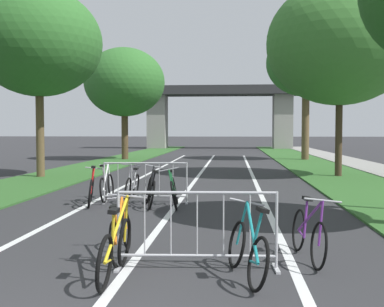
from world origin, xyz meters
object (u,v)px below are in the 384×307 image
(crowd_barrier_nearest, at_px, (197,231))
(bicycle_white_3, at_px, (107,186))
(tree_left_cypress_far, at_px, (124,82))
(tree_right_pine_far, at_px, (340,43))
(bicycle_yellow_5, at_px, (116,248))
(tree_left_pine_near, at_px, (39,43))
(bicycle_purple_6, at_px, (308,234))
(bicycle_teal_4, at_px, (247,250))
(bicycle_red_7, at_px, (91,190))
(bicycle_silver_2, at_px, (132,186))
(crowd_barrier_second, at_px, (145,183))
(tree_right_maple_mid, at_px, (306,63))
(bicycle_green_0, at_px, (174,191))
(bicycle_orange_1, at_px, (121,233))
(bicycle_black_8, at_px, (150,191))

(crowd_barrier_nearest, height_order, bicycle_white_3, crowd_barrier_nearest)
(tree_left_cypress_far, distance_m, tree_right_pine_far, 15.21)
(tree_right_pine_far, bearing_deg, bicycle_yellow_5, -112.53)
(tree_left_pine_near, xyz_separation_m, bicycle_purple_6, (8.64, -11.35, -4.90))
(tree_left_cypress_far, bearing_deg, bicycle_teal_4, -73.70)
(bicycle_purple_6, relative_size, bicycle_red_7, 1.01)
(tree_left_cypress_far, xyz_separation_m, bicycle_silver_2, (4.17, -17.42, -4.54))
(crowd_barrier_second, height_order, bicycle_silver_2, crowd_barrier_second)
(tree_left_pine_near, height_order, crowd_barrier_nearest, tree_left_pine_near)
(tree_left_cypress_far, xyz_separation_m, tree_right_maple_mid, (11.38, 0.58, 1.15))
(bicycle_green_0, bearing_deg, bicycle_purple_6, 113.22)
(tree_right_pine_far, bearing_deg, crowd_barrier_second, -130.63)
(tree_left_pine_near, relative_size, bicycle_teal_4, 4.56)
(bicycle_white_3, bearing_deg, bicycle_teal_4, -65.18)
(bicycle_red_7, bearing_deg, tree_left_pine_near, 107.08)
(bicycle_green_0, bearing_deg, bicycle_white_3, -30.99)
(bicycle_silver_2, distance_m, bicycle_yellow_5, 6.81)
(tree_right_maple_mid, bearing_deg, crowd_barrier_nearest, -101.68)
(tree_right_maple_mid, bearing_deg, bicycle_yellow_5, -103.65)
(crowd_barrier_second, height_order, bicycle_yellow_5, crowd_barrier_second)
(tree_left_cypress_far, height_order, bicycle_red_7, tree_left_cypress_far)
(crowd_barrier_second, xyz_separation_m, bicycle_orange_1, (0.60, -5.25, -0.16))
(tree_left_cypress_far, xyz_separation_m, bicycle_black_8, (4.85, -18.51, -4.53))
(bicycle_purple_6, bearing_deg, tree_left_cypress_far, -77.94)
(tree_left_pine_near, xyz_separation_m, tree_right_maple_mid, (12.10, 12.29, 0.79))
(bicycle_silver_2, bearing_deg, bicycle_red_7, 48.69)
(bicycle_purple_6, bearing_deg, crowd_barrier_second, -64.05)
(bicycle_green_0, bearing_deg, tree_right_pine_far, -130.48)
(tree_left_pine_near, distance_m, bicycle_yellow_5, 14.68)
(crowd_barrier_second, bearing_deg, bicycle_white_3, 161.68)
(tree_left_pine_near, height_order, bicycle_teal_4, tree_left_pine_near)
(bicycle_red_7, distance_m, bicycle_black_8, 1.52)
(bicycle_silver_2, height_order, bicycle_teal_4, bicycle_silver_2)
(crowd_barrier_second, xyz_separation_m, bicycle_red_7, (-1.28, -0.44, -0.13))
(bicycle_purple_6, bearing_deg, tree_right_maple_mid, -105.22)
(tree_left_pine_near, distance_m, crowd_barrier_nearest, 14.68)
(bicycle_teal_4, bearing_deg, bicycle_yellow_5, 169.41)
(crowd_barrier_second, bearing_deg, bicycle_purple_6, -57.14)
(bicycle_yellow_5, distance_m, bicycle_black_8, 5.64)
(tree_left_cypress_far, height_order, crowd_barrier_second, tree_left_cypress_far)
(tree_right_maple_mid, relative_size, bicycle_purple_6, 4.88)
(tree_right_maple_mid, xyz_separation_m, bicycle_red_7, (-8.05, -18.96, -5.68))
(bicycle_black_8, bearing_deg, crowd_barrier_nearest, -87.23)
(bicycle_green_0, bearing_deg, bicycle_red_7, -8.25)
(bicycle_teal_4, bearing_deg, tree_left_pine_near, 108.17)
(tree_left_pine_near, bearing_deg, tree_right_pine_far, 6.16)
(bicycle_silver_2, height_order, bicycle_white_3, bicycle_silver_2)
(tree_left_pine_near, distance_m, bicycle_purple_6, 15.08)
(tree_right_maple_mid, relative_size, crowd_barrier_nearest, 3.74)
(crowd_barrier_nearest, distance_m, bicycle_teal_4, 0.77)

